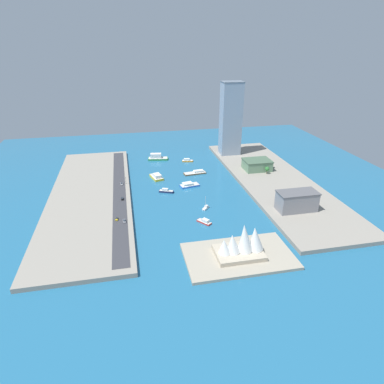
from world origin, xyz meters
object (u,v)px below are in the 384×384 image
object	(u,v)px
ferry_yellow_fast	(157,177)
barge_flat_brown	(196,173)
warehouse_low_gray	(297,201)
suv_black	(122,199)
taxi_yellow_cab	(117,219)
water_taxi_orange	(187,160)
patrol_launch_navy	(166,191)
terminal_long_green	(257,165)
van_white	(122,184)
catamaran_blue	(189,185)
tugboat_red	(205,221)
opera_landmark	(242,244)
tower_tall_glass	(231,119)
sailboat_small_white	(206,208)
traffic_light_waterfront	(126,179)
sedan_silver	(124,221)
ferry_green_doubledeck	(157,157)

from	to	relation	value
ferry_yellow_fast	barge_flat_brown	bearing A→B (deg)	-173.16
warehouse_low_gray	suv_black	size ratio (longest dim) A/B	6.47
warehouse_low_gray	taxi_yellow_cab	world-z (taller)	warehouse_low_gray
water_taxi_orange	patrol_launch_navy	bearing A→B (deg)	66.05
terminal_long_green	taxi_yellow_cab	world-z (taller)	terminal_long_green
van_white	suv_black	world-z (taller)	van_white
van_white	suv_black	xyz separation A→B (m)	(-0.08, 33.41, -0.01)
catamaran_blue	tugboat_red	size ratio (longest dim) A/B	1.67
patrol_launch_navy	taxi_yellow_cab	size ratio (longest dim) A/B	3.27
catamaran_blue	tugboat_red	xyz separation A→B (m)	(2.01, 71.07, -0.24)
taxi_yellow_cab	opera_landmark	distance (m)	99.63
tower_tall_glass	suv_black	xyz separation A→B (m)	(128.70, 102.54, -40.89)
sailboat_small_white	opera_landmark	size ratio (longest dim) A/B	0.38
sailboat_small_white	warehouse_low_gray	size ratio (longest dim) A/B	0.38
traffic_light_waterfront	tugboat_red	bearing A→B (deg)	124.68
van_white	terminal_long_green	bearing A→B (deg)	-175.40
ferry_yellow_fast	sedan_silver	size ratio (longest dim) A/B	4.29
ferry_green_doubledeck	tower_tall_glass	world-z (taller)	tower_tall_glass
van_white	traffic_light_waterfront	xyz separation A→B (m)	(-4.14, -1.05, 3.43)
ferry_green_doubledeck	opera_landmark	size ratio (longest dim) A/B	0.78
taxi_yellow_cab	traffic_light_waterfront	distance (m)	70.22
ferry_green_doubledeck	suv_black	distance (m)	115.37
traffic_light_waterfront	suv_black	bearing A→B (deg)	83.28
ferry_green_doubledeck	terminal_long_green	bearing A→B (deg)	147.62
sedan_silver	opera_landmark	bearing A→B (deg)	142.64
van_white	sedan_silver	size ratio (longest dim) A/B	1.07
patrol_launch_navy	opera_landmark	distance (m)	114.97
barge_flat_brown	tugboat_red	bearing A→B (deg)	81.34
tugboat_red	sailboat_small_white	size ratio (longest dim) A/B	0.99
catamaran_blue	patrol_launch_navy	bearing A→B (deg)	21.52
sailboat_small_white	sedan_silver	distance (m)	68.42
barge_flat_brown	traffic_light_waterfront	size ratio (longest dim) A/B	3.77
tugboat_red	barge_flat_brown	bearing A→B (deg)	-98.66
warehouse_low_gray	tower_tall_glass	bearing A→B (deg)	-86.78
patrol_launch_navy	opera_landmark	bearing A→B (deg)	107.25
catamaran_blue	water_taxi_orange	distance (m)	71.71
sailboat_small_white	opera_landmark	xyz separation A→B (m)	(-6.25, 70.05, 9.25)
tower_tall_glass	suv_black	bearing A→B (deg)	38.54
barge_flat_brown	warehouse_low_gray	size ratio (longest dim) A/B	0.76
ferry_yellow_fast	patrol_launch_navy	world-z (taller)	ferry_yellow_fast
suv_black	traffic_light_waterfront	distance (m)	34.87
tugboat_red	sailboat_small_white	bearing A→B (deg)	-105.95
tugboat_red	traffic_light_waterfront	bearing A→B (deg)	-55.32
ferry_yellow_fast	water_taxi_orange	size ratio (longest dim) A/B	1.53
catamaran_blue	sedan_silver	world-z (taller)	sedan_silver
terminal_long_green	warehouse_low_gray	bearing A→B (deg)	87.73
water_taxi_orange	traffic_light_waterfront	bearing A→B (deg)	39.65
suv_black	traffic_light_waterfront	xyz separation A→B (m)	(-4.06, -34.46, 3.44)
warehouse_low_gray	taxi_yellow_cab	xyz separation A→B (m)	(142.08, -12.91, -7.05)
tugboat_red	sedan_silver	world-z (taller)	sedan_silver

